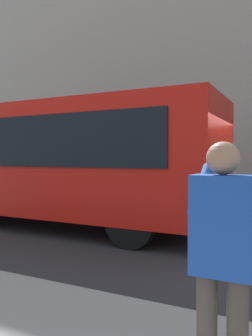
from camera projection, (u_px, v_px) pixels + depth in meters
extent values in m
plane|color=#2B2B2D|center=(201.00, 242.00, 7.08)|extent=(60.00, 60.00, 0.00)
cube|color=#A89E8E|center=(248.00, 45.00, 12.96)|extent=(28.00, 0.80, 12.00)
cube|color=red|center=(45.00, 159.00, 8.85)|extent=(9.00, 2.50, 2.60)
cube|color=black|center=(8.00, 142.00, 7.71)|extent=(7.60, 0.06, 1.10)
cylinder|color=black|center=(169.00, 208.00, 8.52)|extent=(1.00, 0.28, 1.00)
cylinder|color=black|center=(131.00, 223.00, 6.55)|extent=(1.00, 0.28, 1.00)
cylinder|color=#4C4238|center=(207.00, 332.00, 2.32)|extent=(0.14, 0.14, 0.82)
cube|color=#1E4CAD|center=(223.00, 225.00, 2.25)|extent=(0.40, 0.24, 0.66)
sphere|color=#A87A5B|center=(223.00, 158.00, 2.24)|extent=(0.22, 0.22, 0.22)
cylinder|color=#1E4CAD|center=(202.00, 189.00, 2.47)|extent=(0.09, 0.48, 0.37)
cube|color=black|center=(217.00, 161.00, 2.55)|extent=(0.07, 0.01, 0.14)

